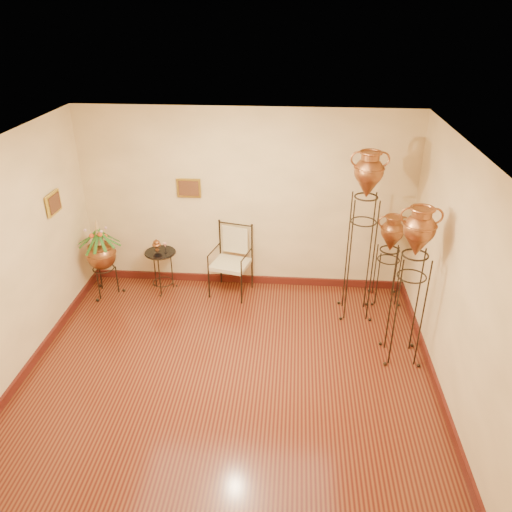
# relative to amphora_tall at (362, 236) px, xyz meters

# --- Properties ---
(ground) EXTENTS (5.00, 5.00, 0.00)m
(ground) POSITION_rel_amphora_tall_xyz_m (-1.66, -1.74, -1.25)
(ground) COLOR brown
(ground) RESTS_ON ground
(room_shell) EXTENTS (5.02, 5.02, 2.81)m
(room_shell) POSITION_rel_amphora_tall_xyz_m (-1.67, -1.73, 0.48)
(room_shell) COLOR #FBE0A2
(room_shell) RESTS_ON ground
(amphora_tall) EXTENTS (0.63, 0.63, 2.45)m
(amphora_tall) POSITION_rel_amphora_tall_xyz_m (0.00, 0.00, 0.00)
(amphora_tall) COLOR black
(amphora_tall) RESTS_ON ground
(amphora_mid) EXTENTS (0.54, 0.54, 2.09)m
(amphora_mid) POSITION_rel_amphora_tall_xyz_m (0.49, -0.97, -0.19)
(amphora_mid) COLOR black
(amphora_mid) RESTS_ON ground
(amphora_short) EXTENTS (0.55, 0.55, 1.41)m
(amphora_short) POSITION_rel_amphora_tall_xyz_m (0.49, 0.41, -0.55)
(amphora_short) COLOR black
(amphora_short) RESTS_ON ground
(planter_urn) EXTENTS (0.75, 0.75, 1.28)m
(planter_urn) POSITION_rel_amphora_tall_xyz_m (-3.81, 0.24, -0.53)
(planter_urn) COLOR black
(planter_urn) RESTS_ON ground
(armchair) EXTENTS (0.73, 0.70, 1.09)m
(armchair) POSITION_rel_amphora_tall_xyz_m (-1.87, 0.41, -0.70)
(armchair) COLOR black
(armchair) RESTS_ON ground
(side_table) EXTENTS (0.61, 0.61, 0.85)m
(side_table) POSITION_rel_amphora_tall_xyz_m (-2.96, 0.42, -0.90)
(side_table) COLOR black
(side_table) RESTS_ON ground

